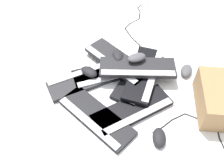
# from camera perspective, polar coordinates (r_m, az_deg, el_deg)

# --- Properties ---
(ground_plane) EXTENTS (3.20, 3.20, 0.00)m
(ground_plane) POSITION_cam_1_polar(r_m,az_deg,el_deg) (1.42, -1.78, -2.46)
(ground_plane) COLOR white
(keyboard_0) EXTENTS (0.31, 0.46, 0.03)m
(keyboard_0) POSITION_cam_1_polar(r_m,az_deg,el_deg) (1.51, -0.58, 2.69)
(keyboard_0) COLOR black
(keyboard_0) RESTS_ON ground
(keyboard_1) EXTENTS (0.35, 0.46, 0.03)m
(keyboard_1) POSITION_cam_1_polar(r_m,az_deg,el_deg) (1.48, -6.14, 1.00)
(keyboard_1) COLOR #232326
(keyboard_1) RESTS_ON ground
(keyboard_2) EXTENTS (0.40, 0.44, 0.03)m
(keyboard_2) POSITION_cam_1_polar(r_m,az_deg,el_deg) (1.31, -3.68, -7.54)
(keyboard_2) COLOR black
(keyboard_2) RESTS_ON ground
(keyboard_3) EXTENTS (0.37, 0.45, 0.03)m
(keyboard_3) POSITION_cam_1_polar(r_m,az_deg,el_deg) (1.34, 4.71, -5.97)
(keyboard_3) COLOR black
(keyboard_3) RESTS_ON ground
(keyboard_4) EXTENTS (0.46, 0.32, 0.03)m
(keyboard_4) POSITION_cam_1_polar(r_m,az_deg,el_deg) (1.50, 6.14, 1.71)
(keyboard_4) COLOR black
(keyboard_4) RESTS_ON ground
(keyboard_5) EXTENTS (0.41, 0.43, 0.03)m
(keyboard_5) POSITION_cam_1_polar(r_m,az_deg,el_deg) (1.54, 1.09, 5.25)
(keyboard_5) COLOR #232326
(keyboard_5) RESTS_ON keyboard_0
(keyboard_6) EXTENTS (0.46, 0.25, 0.03)m
(keyboard_6) POSITION_cam_1_polar(r_m,az_deg,el_deg) (1.47, 7.33, 2.33)
(keyboard_6) COLOR black
(keyboard_6) RESTS_ON keyboard_4
(keyboard_7) EXTENTS (0.17, 0.45, 0.03)m
(keyboard_7) POSITION_cam_1_polar(r_m,az_deg,el_deg) (1.46, 5.86, 3.71)
(keyboard_7) COLOR #232326
(keyboard_7) RESTS_ON keyboard_6
(mouse_0) EXTENTS (0.09, 0.12, 0.04)m
(mouse_0) POSITION_cam_1_polar(r_m,az_deg,el_deg) (1.72, -2.27, 9.85)
(mouse_0) COLOR silver
(mouse_0) RESTS_ON ground
(mouse_1) EXTENTS (0.13, 0.10, 0.04)m
(mouse_1) POSITION_cam_1_polar(r_m,az_deg,el_deg) (1.58, 16.65, 2.93)
(mouse_1) COLOR #4C4C51
(mouse_1) RESTS_ON ground
(mouse_2) EXTENTS (0.12, 0.08, 0.04)m
(mouse_2) POSITION_cam_1_polar(r_m,az_deg,el_deg) (1.52, 1.36, 6.54)
(mouse_2) COLOR black
(mouse_2) RESTS_ON keyboard_5
(mouse_3) EXTENTS (0.11, 0.13, 0.04)m
(mouse_3) POSITION_cam_1_polar(r_m,az_deg,el_deg) (1.47, 5.66, 6.04)
(mouse_3) COLOR #4C4C51
(mouse_3) RESTS_ON keyboard_7
(mouse_4) EXTENTS (0.12, 0.13, 0.04)m
(mouse_4) POSITION_cam_1_polar(r_m,az_deg,el_deg) (1.47, -5.27, 2.81)
(mouse_4) COLOR black
(mouse_4) RESTS_ON keyboard_1
(mouse_5) EXTENTS (0.10, 0.13, 0.04)m
(mouse_5) POSITION_cam_1_polar(r_m,az_deg,el_deg) (1.66, -3.89, 7.88)
(mouse_5) COLOR #4C4C51
(mouse_5) RESTS_ON ground
(mouse_6) EXTENTS (0.11, 0.07, 0.04)m
(mouse_6) POSITION_cam_1_polar(r_m,az_deg,el_deg) (1.26, 10.74, -11.95)
(mouse_6) COLOR black
(mouse_6) RESTS_ON ground
(cable_0) EXTENTS (0.21, 0.35, 0.01)m
(cable_0) POSITION_cam_1_polar(r_m,az_deg,el_deg) (1.36, 17.89, -9.13)
(cable_0) COLOR black
(cable_0) RESTS_ON ground
(cable_1) EXTENTS (0.68, 0.18, 0.01)m
(cable_1) POSITION_cam_1_polar(r_m,az_deg,el_deg) (1.87, 5.63, 12.66)
(cable_1) COLOR black
(cable_1) RESTS_ON ground
(cardboard_box) EXTENTS (0.32, 0.20, 0.15)m
(cardboard_box) POSITION_cam_1_polar(r_m,az_deg,el_deg) (1.41, 22.90, -3.08)
(cardboard_box) COLOR #9E774C
(cardboard_box) RESTS_ON ground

